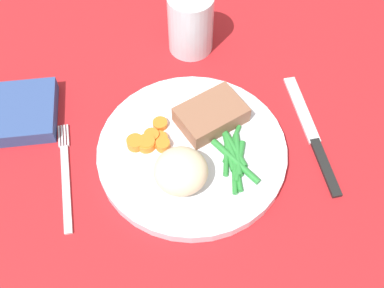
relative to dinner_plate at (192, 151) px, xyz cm
name	(u,v)px	position (x,y,z in cm)	size (l,w,h in cm)	color
dining_table	(184,163)	(-1.24, -0.53, -1.80)	(120.00, 90.00, 2.00)	red
dinner_plate	(192,151)	(0.00, 0.00, 0.00)	(25.46, 25.46, 1.60)	white
meat_portion	(211,115)	(3.44, 4.01, 2.10)	(8.92, 6.10, 2.59)	#936047
mashed_potatoes	(181,171)	(-2.29, -4.58, 3.19)	(6.80, 6.71, 4.77)	beige
carrot_slices	(150,140)	(-5.32, 1.96, 1.37)	(5.89, 5.57, 1.28)	orange
green_beans	(234,155)	(5.11, -2.38, 1.19)	(5.02, 11.30, 0.86)	#2D8C38
fork	(66,176)	(-17.04, -0.26, -0.60)	(1.44, 16.60, 0.40)	silver
knife	(312,136)	(17.07, -0.29, -0.60)	(1.70, 20.50, 0.64)	black
water_glass	(191,26)	(3.72, 20.29, 3.38)	(6.97, 6.97, 9.77)	silver
napkin	(17,112)	(-23.17, 10.97, 0.34)	(10.86, 10.16, 2.29)	#334C8C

